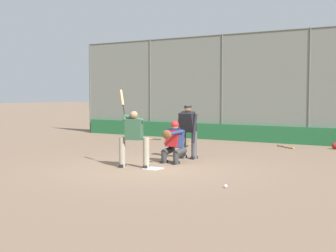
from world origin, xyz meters
The scene contains 11 objects.
ground_plane centered at (0.00, 0.00, 0.00)m, with size 160.00×160.00×0.00m, color #7A604C.
home_plate_marker centered at (0.00, 0.00, 0.01)m, with size 0.43×0.43×0.01m, color white.
backstop_fence centered at (0.00, -8.04, 2.32)m, with size 18.39×0.08×4.46m.
padding_wall centered at (0.00, -7.94, 0.34)m, with size 17.94×0.18×0.68m, color #236638.
batter_at_plate centered at (0.54, 0.10, 0.81)m, with size 1.07×0.54×2.06m.
catcher_behind_plate centered at (0.08, -1.16, 0.62)m, with size 0.63×0.76×1.19m.
umpire_home centered at (0.16, -2.14, 0.86)m, with size 0.65×0.39×1.60m.
spare_bat_near_backstop centered at (1.91, -5.31, 0.03)m, with size 0.35×0.79×0.07m.
spare_bat_by_padding centered at (-1.53, -6.45, 0.03)m, with size 0.78×0.51×0.07m.
spare_bat_third_base_side centered at (4.45, -6.39, 0.03)m, with size 0.83×0.23×0.07m.
baseball_loose centered at (-2.66, 1.28, 0.04)m, with size 0.07×0.07×0.07m, color white.
Camera 1 is at (-6.67, 10.01, 1.93)m, focal length 50.00 mm.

